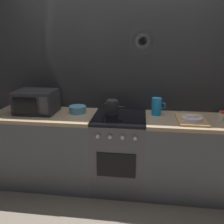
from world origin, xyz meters
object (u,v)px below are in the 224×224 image
object	(u,v)px
microwave	(36,102)
spice_jar	(222,116)
dish_pile	(191,119)
kettle	(112,107)
mixing_bowl	(78,109)
pitcher	(157,106)
stove_unit	(119,152)

from	to	relation	value
microwave	spice_jar	distance (m)	2.10
microwave	dish_pile	xyz separation A→B (m)	(1.77, -0.07, -0.12)
kettle	spice_jar	world-z (taller)	kettle
microwave	mixing_bowl	world-z (taller)	microwave
microwave	mixing_bowl	size ratio (longest dim) A/B	2.30
pitcher	spice_jar	xyz separation A→B (m)	(0.69, -0.11, -0.05)
dish_pile	pitcher	bearing A→B (deg)	155.49
kettle	dish_pile	world-z (taller)	kettle
microwave	dish_pile	bearing A→B (deg)	-2.22
mixing_bowl	dish_pile	world-z (taller)	mixing_bowl
mixing_bowl	pitcher	xyz separation A→B (m)	(0.93, 0.04, 0.06)
microwave	spice_jar	bearing A→B (deg)	-0.44
microwave	pitcher	bearing A→B (deg)	3.96
pitcher	dish_pile	bearing A→B (deg)	-24.51
spice_jar	mixing_bowl	bearing A→B (deg)	177.26
kettle	dish_pile	distance (m)	0.89
kettle	microwave	bearing A→B (deg)	-175.94
mixing_bowl	pitcher	world-z (taller)	pitcher
microwave	mixing_bowl	bearing A→B (deg)	7.31
kettle	dish_pile	size ratio (longest dim) A/B	0.71
kettle	pitcher	size ratio (longest dim) A/B	1.42
stove_unit	pitcher	size ratio (longest dim) A/B	4.50
dish_pile	mixing_bowl	bearing A→B (deg)	174.24
pitcher	microwave	bearing A→B (deg)	-176.04
dish_pile	kettle	bearing A→B (deg)	171.39
stove_unit	spice_jar	size ratio (longest dim) A/B	8.57
pitcher	spice_jar	size ratio (longest dim) A/B	1.90
kettle	spice_jar	size ratio (longest dim) A/B	2.71
stove_unit	microwave	bearing A→B (deg)	178.62
microwave	dish_pile	world-z (taller)	microwave
stove_unit	dish_pile	xyz separation A→B (m)	(0.78, -0.04, 0.47)
microwave	spice_jar	xyz separation A→B (m)	(2.10, -0.02, -0.08)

